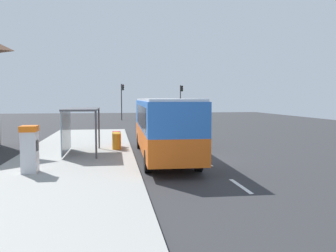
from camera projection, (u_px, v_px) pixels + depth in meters
ground_plane at (162, 134)px, 32.88m from camera, size 56.00×92.00×0.04m
sidewalk_platform at (77, 154)px, 20.09m from camera, size 6.20×30.00×0.18m
lane_stripe_seg_0 at (241, 186)px, 13.21m from camera, size 0.16×2.20×0.01m
lane_stripe_seg_1 at (206, 162)px, 18.14m from camera, size 0.16×2.20×0.01m
lane_stripe_seg_2 at (186, 148)px, 23.06m from camera, size 0.16×2.20×0.01m
lane_stripe_seg_3 at (173, 139)px, 27.99m from camera, size 0.16×2.20×0.01m
lane_stripe_seg_4 at (164, 133)px, 32.92m from camera, size 0.16×2.20×0.01m
lane_stripe_seg_5 at (158, 129)px, 37.85m from camera, size 0.16×2.20×0.01m
lane_stripe_seg_6 at (153, 125)px, 42.78m from camera, size 0.16×2.20×0.01m
lane_stripe_seg_7 at (149, 122)px, 47.70m from camera, size 0.16×2.20×0.01m
bus at (163, 124)px, 19.30m from camera, size 2.75×11.06×3.21m
white_van at (169, 114)px, 42.62m from camera, size 2.06×5.21×2.30m
sedan_near at (156, 114)px, 56.27m from camera, size 2.02×4.48×1.52m
sedan_far at (165, 117)px, 47.27m from camera, size 2.01×4.48×1.52m
ticket_machine at (30, 149)px, 14.69m from camera, size 0.66×0.76×1.94m
recycling_bin_orange at (117, 142)px, 21.35m from camera, size 0.52×0.52×0.95m
recycling_bin_yellow at (117, 140)px, 22.04m from camera, size 0.52×0.52×0.95m
recycling_bin_red at (116, 139)px, 22.73m from camera, size 0.52×0.52×0.95m
traffic_light_near_side at (181, 97)px, 52.67m from camera, size 0.49×0.28×5.12m
traffic_light_far_side at (122, 96)px, 52.16m from camera, size 0.49×0.28×5.29m
bus_shelter at (76, 119)px, 19.67m from camera, size 1.80×4.00×2.50m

